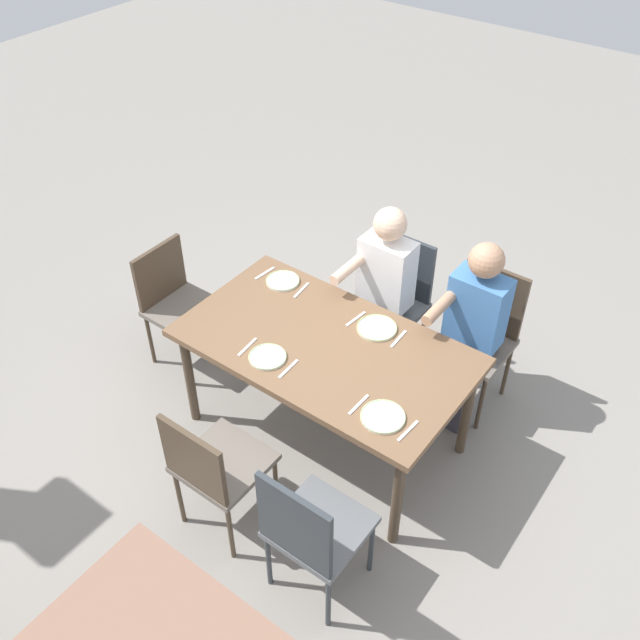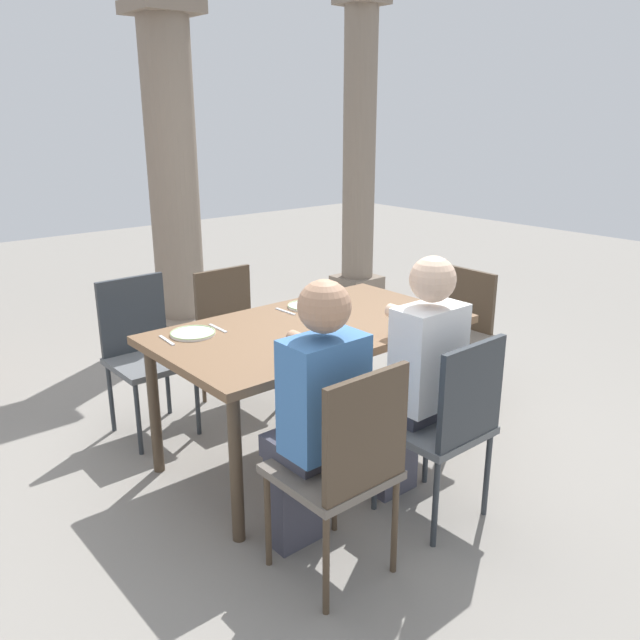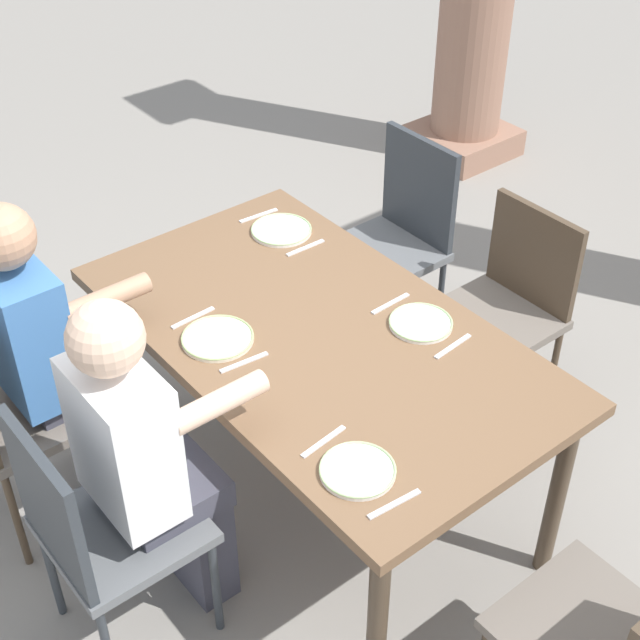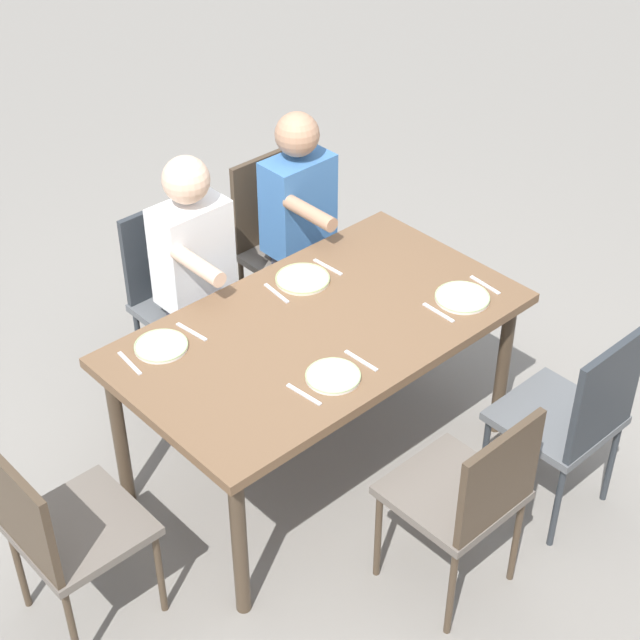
# 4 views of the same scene
# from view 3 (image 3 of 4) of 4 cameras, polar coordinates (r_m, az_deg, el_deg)

# --- Properties ---
(ground_plane) EXTENTS (16.00, 16.00, 0.00)m
(ground_plane) POSITION_cam_3_polar(r_m,az_deg,el_deg) (3.58, -0.11, -10.53)
(ground_plane) COLOR gray
(dining_table) EXTENTS (1.69, 0.95, 0.78)m
(dining_table) POSITION_cam_3_polar(r_m,az_deg,el_deg) (3.09, -0.13, -1.73)
(dining_table) COLOR brown
(dining_table) RESTS_ON ground
(chair_west_north) EXTENTS (0.44, 0.44, 0.94)m
(chair_west_north) POSITION_cam_3_polar(r_m,az_deg,el_deg) (4.02, 4.83, 5.51)
(chair_west_north) COLOR #5B5E61
(chair_west_north) RESTS_ON ground
(chair_west_south) EXTENTS (0.44, 0.44, 0.96)m
(chair_west_south) POSITION_cam_3_polar(r_m,az_deg,el_deg) (3.28, -19.06, -5.04)
(chair_west_south) COLOR #6A6158
(chair_west_south) RESTS_ON ground
(chair_mid_north) EXTENTS (0.44, 0.44, 0.90)m
(chair_mid_north) POSITION_cam_3_polar(r_m,az_deg,el_deg) (3.67, 11.55, 1.15)
(chair_mid_north) COLOR #6A6158
(chair_mid_north) RESTS_ON ground
(chair_mid_south) EXTENTS (0.44, 0.44, 0.93)m
(chair_mid_south) POSITION_cam_3_polar(r_m,az_deg,el_deg) (2.85, -13.78, -12.28)
(chair_mid_south) COLOR #5B5E61
(chair_mid_south) RESTS_ON ground
(chair_head_east) EXTENTS (0.44, 0.44, 0.88)m
(chair_head_east) POSITION_cam_3_polar(r_m,az_deg,el_deg) (2.68, 17.92, -18.35)
(chair_head_east) COLOR #6A6158
(chair_head_east) RESTS_ON ground
(diner_woman_green) EXTENTS (0.35, 0.50, 1.28)m
(diner_woman_green) POSITION_cam_3_polar(r_m,az_deg,el_deg) (2.78, -10.56, -8.45)
(diner_woman_green) COLOR #3F3F4C
(diner_woman_green) RESTS_ON ground
(diner_man_white) EXTENTS (0.35, 0.50, 1.27)m
(diner_man_white) POSITION_cam_3_polar(r_m,az_deg,el_deg) (3.23, -16.40, -1.91)
(diner_man_white) COLOR #3F3F4C
(diner_man_white) RESTS_ON ground
(plate_0) EXTENTS (0.23, 0.23, 0.02)m
(plate_0) POSITION_cam_3_polar(r_m,az_deg,el_deg) (3.55, -2.41, 5.60)
(plate_0) COLOR white
(plate_0) RESTS_ON dining_table
(fork_0) EXTENTS (0.03, 0.17, 0.01)m
(fork_0) POSITION_cam_3_polar(r_m,az_deg,el_deg) (3.66, -3.83, 6.48)
(fork_0) COLOR silver
(fork_0) RESTS_ON dining_table
(spoon_0) EXTENTS (0.02, 0.17, 0.01)m
(spoon_0) POSITION_cam_3_polar(r_m,az_deg,el_deg) (3.45, -0.91, 4.50)
(spoon_0) COLOR silver
(spoon_0) RESTS_ON dining_table
(plate_1) EXTENTS (0.24, 0.24, 0.02)m
(plate_1) POSITION_cam_3_polar(r_m,az_deg,el_deg) (3.02, -6.37, -1.12)
(plate_1) COLOR silver
(plate_1) RESTS_ON dining_table
(fork_1) EXTENTS (0.02, 0.17, 0.01)m
(fork_1) POSITION_cam_3_polar(r_m,az_deg,el_deg) (3.12, -7.89, 0.14)
(fork_1) COLOR silver
(fork_1) RESTS_ON dining_table
(spoon_1) EXTENTS (0.03, 0.17, 0.01)m
(spoon_1) POSITION_cam_3_polar(r_m,az_deg,el_deg) (2.92, -4.73, -2.63)
(spoon_1) COLOR silver
(spoon_1) RESTS_ON dining_table
(plate_2) EXTENTS (0.21, 0.21, 0.02)m
(plate_2) POSITION_cam_3_polar(r_m,az_deg,el_deg) (3.08, 6.27, -0.18)
(plate_2) COLOR white
(plate_2) RESTS_ON dining_table
(fork_2) EXTENTS (0.02, 0.17, 0.01)m
(fork_2) POSITION_cam_3_polar(r_m,az_deg,el_deg) (3.17, 4.39, 1.02)
(fork_2) COLOR silver
(fork_2) RESTS_ON dining_table
(spoon_2) EXTENTS (0.03, 0.17, 0.01)m
(spoon_2) POSITION_cam_3_polar(r_m,az_deg,el_deg) (3.01, 8.24, -1.63)
(spoon_2) COLOR silver
(spoon_2) RESTS_ON dining_table
(plate_3) EXTENTS (0.22, 0.22, 0.02)m
(plate_3) POSITION_cam_3_polar(r_m,az_deg,el_deg) (2.57, 2.35, -9.29)
(plate_3) COLOR white
(plate_3) RESTS_ON dining_table
(fork_3) EXTENTS (0.04, 0.17, 0.01)m
(fork_3) POSITION_cam_3_polar(r_m,az_deg,el_deg) (2.65, 0.22, -7.54)
(fork_3) COLOR silver
(fork_3) RESTS_ON dining_table
(spoon_3) EXTENTS (0.03, 0.17, 0.01)m
(spoon_3) POSITION_cam_3_polar(r_m,az_deg,el_deg) (2.50, 4.63, -11.31)
(spoon_3) COLOR silver
(spoon_3) RESTS_ON dining_table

